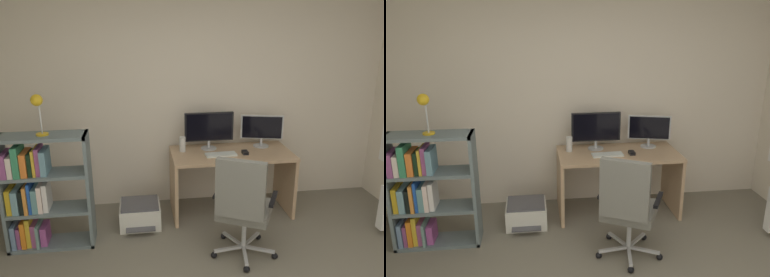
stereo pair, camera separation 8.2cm
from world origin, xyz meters
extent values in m
cube|color=beige|center=(0.00, 2.36, 1.30)|extent=(4.57, 0.10, 2.61)
cube|color=tan|center=(0.37, 1.92, 0.71)|extent=(1.35, 0.66, 0.04)
cube|color=tan|center=(-0.29, 1.92, 0.35)|extent=(0.04, 0.64, 0.69)
cube|color=tan|center=(1.03, 1.92, 0.35)|extent=(0.04, 0.64, 0.69)
cylinder|color=#B2B5B7|center=(0.14, 2.07, 0.74)|extent=(0.18, 0.18, 0.01)
cylinder|color=#B2B5B7|center=(0.14, 2.07, 0.79)|extent=(0.03, 0.03, 0.10)
cube|color=black|center=(0.14, 2.07, 0.99)|extent=(0.56, 0.04, 0.33)
cube|color=black|center=(0.14, 2.05, 0.99)|extent=(0.52, 0.01, 0.30)
cylinder|color=#B2B5B7|center=(0.76, 2.07, 0.74)|extent=(0.18, 0.18, 0.01)
cylinder|color=#B2B5B7|center=(0.76, 2.07, 0.79)|extent=(0.03, 0.03, 0.10)
cube|color=#B7BABC|center=(0.76, 2.07, 0.97)|extent=(0.48, 0.15, 0.28)
cube|color=black|center=(0.76, 2.05, 0.97)|extent=(0.44, 0.12, 0.25)
cube|color=silver|center=(0.23, 1.83, 0.74)|extent=(0.35, 0.15, 0.02)
cube|color=black|center=(0.50, 1.84, 0.75)|extent=(0.06, 0.10, 0.03)
cylinder|color=silver|center=(-0.17, 2.02, 0.82)|extent=(0.07, 0.07, 0.17)
cube|color=#B7BABC|center=(0.43, 0.99, 0.07)|extent=(0.28, 0.17, 0.02)
sphere|color=black|center=(0.56, 0.92, 0.03)|extent=(0.06, 0.06, 0.06)
cube|color=#B7BABC|center=(0.40, 1.17, 0.07)|extent=(0.24, 0.23, 0.02)
sphere|color=black|center=(0.51, 1.27, 0.03)|extent=(0.06, 0.06, 0.06)
cube|color=#B7BABC|center=(0.23, 1.20, 0.07)|extent=(0.16, 0.28, 0.02)
sphere|color=black|center=(0.16, 1.33, 0.03)|extent=(0.06, 0.06, 0.06)
cube|color=#B7BABC|center=(0.15, 1.04, 0.07)|extent=(0.30, 0.07, 0.02)
sphere|color=black|center=(0.00, 1.02, 0.03)|extent=(0.06, 0.06, 0.06)
cube|color=#B7BABC|center=(0.27, 0.92, 0.07)|extent=(0.08, 0.30, 0.02)
sphere|color=black|center=(0.24, 0.77, 0.03)|extent=(0.06, 0.06, 0.06)
cylinder|color=#B7BABC|center=(0.30, 1.06, 0.24)|extent=(0.04, 0.04, 0.34)
cube|color=slate|center=(0.30, 1.06, 0.46)|extent=(0.62, 0.61, 0.10)
cube|color=slate|center=(0.18, 0.84, 0.77)|extent=(0.41, 0.26, 0.53)
cube|color=black|center=(0.07, 1.18, 0.61)|extent=(0.18, 0.29, 0.03)
cube|color=black|center=(0.52, 0.95, 0.61)|extent=(0.18, 0.29, 0.03)
cube|color=slate|center=(-1.93, 1.48, 0.57)|extent=(0.03, 0.29, 1.14)
cube|color=slate|center=(-1.15, 1.48, 0.57)|extent=(0.03, 0.29, 1.14)
cube|color=slate|center=(-1.54, 1.48, 1.13)|extent=(0.81, 0.29, 0.03)
cube|color=slate|center=(-1.54, 1.48, 0.02)|extent=(0.81, 0.29, 0.03)
cube|color=slate|center=(-1.54, 1.48, 0.39)|extent=(0.75, 0.29, 0.03)
cube|color=slate|center=(-1.54, 1.48, 0.76)|extent=(0.75, 0.29, 0.03)
cube|color=#6683A5|center=(-1.88, 1.48, 0.15)|extent=(0.04, 0.24, 0.24)
cube|color=#894578|center=(-1.84, 1.49, 0.14)|extent=(0.04, 0.24, 0.21)
cube|color=orange|center=(-1.80, 1.49, 0.17)|extent=(0.04, 0.24, 0.27)
cube|color=gold|center=(-1.75, 1.49, 0.18)|extent=(0.04, 0.21, 0.30)
cube|color=#974C79|center=(-1.70, 1.49, 0.15)|extent=(0.05, 0.23, 0.23)
cube|color=gray|center=(-1.66, 1.48, 0.15)|extent=(0.02, 0.26, 0.23)
cube|color=#9E498E|center=(-1.61, 1.49, 0.13)|extent=(0.06, 0.21, 0.19)
cube|color=gold|center=(-1.88, 1.48, 0.52)|extent=(0.05, 0.24, 0.24)
cube|color=#6994A0|center=(-1.82, 1.49, 0.52)|extent=(0.06, 0.27, 0.23)
cube|color=black|center=(-1.77, 1.48, 0.52)|extent=(0.04, 0.25, 0.23)
cube|color=orange|center=(-1.73, 1.48, 0.54)|extent=(0.03, 0.26, 0.27)
cube|color=#1F4FB4|center=(-1.69, 1.49, 0.55)|extent=(0.03, 0.27, 0.30)
cube|color=#5C8E94|center=(-1.65, 1.49, 0.52)|extent=(0.05, 0.26, 0.24)
cube|color=silver|center=(-1.60, 1.49, 0.53)|extent=(0.04, 0.26, 0.27)
cube|color=silver|center=(-1.56, 1.48, 0.54)|extent=(0.04, 0.22, 0.28)
cube|color=#8F4884|center=(-1.88, 1.47, 0.88)|extent=(0.05, 0.26, 0.22)
cube|color=silver|center=(-1.82, 1.48, 0.87)|extent=(0.05, 0.25, 0.20)
cube|color=#33845B|center=(-1.77, 1.47, 0.92)|extent=(0.06, 0.26, 0.29)
cube|color=orange|center=(-1.71, 1.48, 0.88)|extent=(0.06, 0.25, 0.22)
cube|color=black|center=(-1.65, 1.48, 0.88)|extent=(0.04, 0.22, 0.22)
cube|color=gold|center=(-1.62, 1.49, 0.90)|extent=(0.03, 0.24, 0.25)
cube|color=#92487F|center=(-1.59, 1.49, 0.90)|extent=(0.04, 0.23, 0.26)
cube|color=#618DA0|center=(-1.54, 1.48, 0.89)|extent=(0.05, 0.24, 0.23)
cylinder|color=gold|center=(-1.53, 1.48, 1.15)|extent=(0.11, 0.11, 0.02)
cylinder|color=silver|center=(-1.53, 1.48, 1.30)|extent=(0.01, 0.01, 0.28)
sphere|color=gold|center=(-1.55, 1.48, 1.47)|extent=(0.11, 0.11, 0.11)
cube|color=silver|center=(-0.68, 1.75, 0.12)|extent=(0.43, 0.39, 0.24)
cube|color=#4C4C51|center=(-0.68, 1.75, 0.25)|extent=(0.40, 0.36, 0.02)
cube|color=#4C4C51|center=(-0.68, 1.52, 0.07)|extent=(0.30, 0.10, 0.01)
camera|label=1|loc=(-0.66, -2.05, 2.15)|focal=35.96mm
camera|label=2|loc=(-0.58, -2.06, 2.15)|focal=35.96mm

